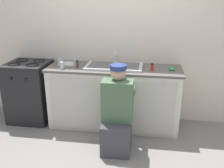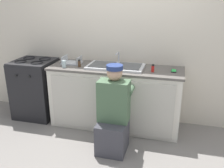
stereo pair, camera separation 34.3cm
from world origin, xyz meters
TOP-DOWN VIEW (x-y plane):
  - ground_plane at (0.00, 0.00)m, footprint 12.00×12.00m
  - back_wall at (0.00, 0.65)m, footprint 6.00×0.10m
  - counter_cabinet at (0.00, 0.29)m, footprint 1.87×0.62m
  - countertop at (0.00, 0.30)m, footprint 1.91×0.62m
  - sink_double_basin at (0.00, 0.30)m, footprint 0.80×0.44m
  - stove_range at (-1.32, 0.30)m, footprint 0.62×0.62m
  - plumber_person at (0.13, -0.33)m, footprint 0.42×0.61m
  - water_glass at (-0.71, 0.12)m, footprint 0.06×0.06m
  - spice_bottle_red at (0.53, 0.21)m, footprint 0.04×0.04m
  - spice_bottle_pepper at (-0.51, 0.20)m, footprint 0.04×0.04m
  - cell_phone at (0.81, 0.32)m, footprint 0.07×0.14m
  - dish_rack_tray at (-0.69, 0.34)m, footprint 0.28×0.22m

SIDE VIEW (x-z plane):
  - ground_plane at x=0.00m, z-range 0.00..0.00m
  - counter_cabinet at x=0.00m, z-range 0.00..0.88m
  - plumber_person at x=0.13m, z-range -0.09..1.01m
  - stove_range at x=-1.32m, z-range 0.00..0.93m
  - countertop at x=0.00m, z-range 0.88..0.91m
  - cell_phone at x=0.81m, z-range 0.91..0.92m
  - sink_double_basin at x=0.00m, z-range 0.83..1.02m
  - dish_rack_tray at x=-0.69m, z-range 0.88..0.99m
  - water_glass at x=-0.71m, z-range 0.91..1.01m
  - spice_bottle_red at x=0.53m, z-range 0.91..1.01m
  - spice_bottle_pepper at x=-0.51m, z-range 0.91..1.01m
  - back_wall at x=0.00m, z-range 0.00..2.50m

